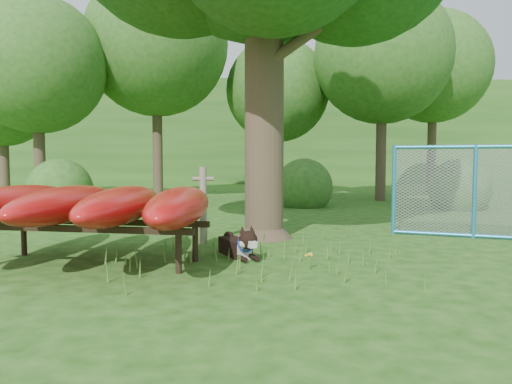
{
  "coord_description": "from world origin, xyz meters",
  "views": [
    {
      "loc": [
        -0.1,
        -6.48,
        1.54
      ],
      "look_at": [
        0.2,
        1.2,
        1.0
      ],
      "focal_mm": 35.0,
      "sensor_mm": 36.0,
      "label": 1
    }
  ],
  "objects": [
    {
      "name": "ground",
      "position": [
        0.0,
        0.0,
        0.0
      ],
      "size": [
        80.0,
        80.0,
        0.0
      ],
      "primitive_type": "plane",
      "color": "#1B460E",
      "rests_on": "ground"
    },
    {
      "name": "wooden_post",
      "position": [
        -0.69,
        2.32,
        0.72
      ],
      "size": [
        0.37,
        0.14,
        1.37
      ],
      "rotation": [
        0.0,
        0.0,
        0.11
      ],
      "color": "#716655",
      "rests_on": "ground"
    },
    {
      "name": "kayak_rack",
      "position": [
        -2.15,
        0.73,
        0.85
      ],
      "size": [
        3.56,
        3.82,
        1.12
      ],
      "rotation": [
        0.0,
        0.0,
        -0.21
      ],
      "color": "black",
      "rests_on": "ground"
    },
    {
      "name": "husky_dog",
      "position": [
        -0.06,
        1.09,
        0.19
      ],
      "size": [
        0.64,
        1.16,
        0.54
      ],
      "rotation": [
        0.0,
        0.0,
        0.39
      ],
      "color": "black",
      "rests_on": "ground"
    },
    {
      "name": "fence_section",
      "position": [
        4.39,
        2.74,
        0.89
      ],
      "size": [
        2.82,
        1.28,
        2.96
      ],
      "rotation": [
        0.0,
        0.0,
        -0.41
      ],
      "color": "#288BBE",
      "rests_on": "ground"
    },
    {
      "name": "wildflower_clump",
      "position": [
        0.89,
        0.21,
        0.19
      ],
      "size": [
        0.11,
        0.1,
        0.23
      ],
      "rotation": [
        0.0,
        0.0,
        0.39
      ],
      "color": "#4A7B28",
      "rests_on": "ground"
    },
    {
      "name": "bg_tree_a",
      "position": [
        -6.5,
        10.0,
        4.48
      ],
      "size": [
        4.4,
        4.4,
        6.7
      ],
      "color": "#3E2F21",
      "rests_on": "ground"
    },
    {
      "name": "bg_tree_b",
      "position": [
        -3.0,
        12.0,
        5.61
      ],
      "size": [
        5.2,
        5.2,
        8.22
      ],
      "color": "#3E2F21",
      "rests_on": "ground"
    },
    {
      "name": "bg_tree_c",
      "position": [
        1.5,
        13.0,
        4.11
      ],
      "size": [
        4.0,
        4.0,
        6.12
      ],
      "color": "#3E2F21",
      "rests_on": "ground"
    },
    {
      "name": "bg_tree_d",
      "position": [
        5.0,
        11.0,
        5.08
      ],
      "size": [
        4.8,
        4.8,
        7.5
      ],
      "color": "#3E2F21",
      "rests_on": "ground"
    },
    {
      "name": "bg_tree_e",
      "position": [
        8.0,
        14.0,
        5.23
      ],
      "size": [
        4.6,
        4.6,
        7.55
      ],
      "color": "#3E2F21",
      "rests_on": "ground"
    },
    {
      "name": "bg_tree_f",
      "position": [
        -9.0,
        13.0,
        3.73
      ],
      "size": [
        3.6,
        3.6,
        5.55
      ],
      "color": "#3E2F21",
      "rests_on": "ground"
    },
    {
      "name": "shrub_left",
      "position": [
        -5.0,
        7.5,
        0.0
      ],
      "size": [
        1.8,
        1.8,
        1.8
      ],
      "primitive_type": "sphere",
      "color": "#29591C",
      "rests_on": "ground"
    },
    {
      "name": "shrub_right",
      "position": [
        6.5,
        8.0,
        0.0
      ],
      "size": [
        1.8,
        1.8,
        1.8
      ],
      "primitive_type": "sphere",
      "color": "#29591C",
      "rests_on": "ground"
    },
    {
      "name": "shrub_mid",
      "position": [
        2.0,
        9.0,
        0.0
      ],
      "size": [
        1.8,
        1.8,
        1.8
      ],
      "primitive_type": "sphere",
      "color": "#29591C",
      "rests_on": "ground"
    },
    {
      "name": "wooded_hillside",
      "position": [
        0.0,
        28.0,
        3.0
      ],
      "size": [
        80.0,
        12.0,
        6.0
      ],
      "primitive_type": "cube",
      "color": "#29591C",
      "rests_on": "ground"
    }
  ]
}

